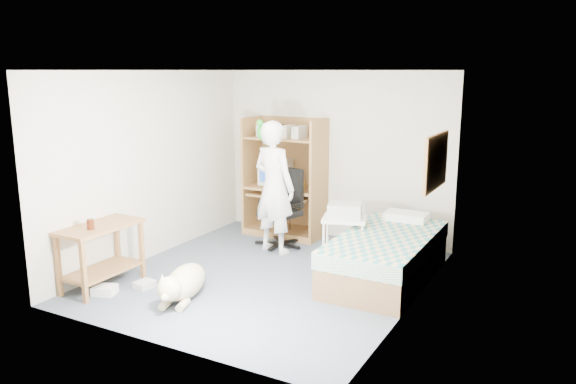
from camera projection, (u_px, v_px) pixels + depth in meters
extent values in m
plane|color=#444F5C|center=(268.00, 277.00, 6.94)|extent=(4.00, 4.00, 0.00)
cube|color=beige|center=(335.00, 155.00, 8.40)|extent=(3.60, 0.02, 2.50)
cube|color=beige|center=(416.00, 193.00, 5.84)|extent=(0.02, 4.00, 2.50)
cube|color=beige|center=(152.00, 166.00, 7.51)|extent=(0.02, 4.00, 2.50)
cube|color=white|center=(267.00, 70.00, 6.41)|extent=(3.60, 4.00, 0.02)
cube|color=brown|center=(252.00, 174.00, 8.81)|extent=(0.04, 0.60, 1.80)
cube|color=brown|center=(319.00, 181.00, 8.27)|extent=(0.04, 0.60, 1.80)
cube|color=brown|center=(294.00, 175.00, 8.79)|extent=(1.20, 0.02, 1.80)
cube|color=brown|center=(285.00, 188.00, 8.57)|extent=(1.12, 0.60, 0.04)
cube|color=brown|center=(282.00, 195.00, 8.52)|extent=(1.00, 0.50, 0.03)
cube|color=brown|center=(285.00, 138.00, 8.41)|extent=(1.12, 0.55, 0.03)
cube|color=brown|center=(285.00, 231.00, 8.72)|extent=(1.12, 0.60, 0.10)
cube|color=brown|center=(385.00, 265.00, 6.82)|extent=(1.00, 2.00, 0.36)
cube|color=teal|center=(386.00, 243.00, 6.76)|extent=(1.02, 2.02, 0.20)
cube|color=white|center=(406.00, 217.00, 7.41)|extent=(0.55, 0.35, 0.12)
cube|color=brown|center=(100.00, 227.00, 6.48)|extent=(0.50, 1.00, 0.04)
cube|color=brown|center=(58.00, 267.00, 6.26)|extent=(0.05, 0.05, 0.70)
cube|color=brown|center=(84.00, 273.00, 6.08)|extent=(0.05, 0.05, 0.70)
cube|color=brown|center=(118.00, 245.00, 7.04)|extent=(0.05, 0.05, 0.70)
cube|color=brown|center=(142.00, 250.00, 6.85)|extent=(0.05, 0.05, 0.70)
cube|color=brown|center=(103.00, 270.00, 6.59)|extent=(0.46, 0.92, 0.03)
cube|color=olive|center=(436.00, 162.00, 6.58)|extent=(0.03, 0.90, 0.60)
cube|color=brown|center=(438.00, 135.00, 6.52)|extent=(0.04, 0.94, 0.04)
cube|color=brown|center=(435.00, 187.00, 6.65)|extent=(0.04, 0.94, 0.04)
cylinder|color=black|center=(280.00, 243.00, 8.15)|extent=(0.62, 0.62, 0.06)
cylinder|color=black|center=(280.00, 230.00, 8.11)|extent=(0.06, 0.06, 0.42)
cube|color=black|center=(280.00, 213.00, 8.06)|extent=(0.57, 0.57, 0.08)
cube|color=black|center=(291.00, 187.00, 8.16)|extent=(0.44, 0.16, 0.57)
cube|color=black|center=(267.00, 200.00, 8.19)|extent=(0.11, 0.31, 0.04)
cube|color=black|center=(294.00, 205.00, 7.86)|extent=(0.11, 0.31, 0.04)
imported|color=white|center=(274.00, 187.00, 7.73)|extent=(0.75, 0.58, 1.84)
ellipsoid|color=#13891B|center=(262.00, 133.00, 7.68)|extent=(0.14, 0.14, 0.22)
sphere|color=#13891B|center=(260.00, 123.00, 7.62)|extent=(0.09, 0.09, 0.09)
cone|color=#D95613|center=(257.00, 123.00, 7.59)|extent=(0.05, 0.05, 0.04)
cylinder|color=#13891B|center=(265.00, 141.00, 7.75)|extent=(0.06, 0.15, 0.13)
ellipsoid|color=tan|center=(185.00, 282.00, 6.30)|extent=(0.58, 0.85, 0.35)
sphere|color=tan|center=(169.00, 289.00, 5.87)|extent=(0.26, 0.26, 0.26)
cone|color=tan|center=(162.00, 278.00, 5.84)|extent=(0.08, 0.08, 0.10)
cone|color=tan|center=(174.00, 279.00, 5.81)|extent=(0.08, 0.08, 0.10)
ellipsoid|color=tan|center=(165.00, 297.00, 5.77)|extent=(0.12, 0.16, 0.09)
cylinder|color=tan|center=(199.00, 274.00, 6.71)|extent=(0.13, 0.26, 0.13)
cube|color=white|center=(345.00, 219.00, 7.18)|extent=(0.65, 0.58, 0.04)
cube|color=white|center=(344.00, 254.00, 7.28)|extent=(0.60, 0.53, 0.03)
cylinder|color=white|center=(321.00, 244.00, 7.20)|extent=(0.03, 0.03, 0.64)
cylinder|color=white|center=(356.00, 249.00, 6.98)|extent=(0.03, 0.03, 0.64)
cylinder|color=white|center=(333.00, 236.00, 7.52)|extent=(0.03, 0.03, 0.64)
cylinder|color=white|center=(367.00, 241.00, 7.30)|extent=(0.03, 0.03, 0.64)
cube|color=#ADADA8|center=(345.00, 210.00, 7.16)|extent=(0.50, 0.43, 0.18)
cube|color=beige|center=(276.00, 172.00, 8.65)|extent=(0.41, 0.43, 0.38)
cube|color=navy|center=(269.00, 174.00, 8.47)|extent=(0.32, 0.02, 0.26)
cube|color=beige|center=(280.00, 194.00, 8.49)|extent=(0.47, 0.22, 0.03)
cylinder|color=gold|center=(302.00, 185.00, 8.36)|extent=(0.08, 0.08, 0.12)
cylinder|color=#44190A|center=(90.00, 224.00, 6.29)|extent=(0.08, 0.08, 0.12)
cube|color=white|center=(105.00, 290.00, 6.39)|extent=(0.30, 0.27, 0.10)
cube|color=beige|center=(144.00, 284.00, 6.58)|extent=(0.20, 0.24, 0.08)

